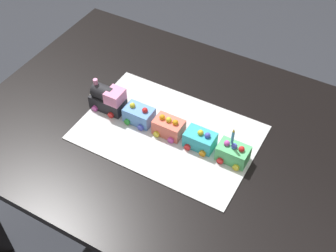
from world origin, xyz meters
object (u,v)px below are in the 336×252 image
(cake_locomotive, at_px, (108,98))
(cake_car_hopper_sky_blue, at_px, (139,115))
(cake_car_caboose_turquoise, at_px, (200,140))
(cake_car_tanker_mint_green, at_px, (233,153))
(cake_car_flatbed_coral, at_px, (169,127))
(dining_table, at_px, (174,150))
(birthday_candle, at_px, (233,136))

(cake_locomotive, height_order, cake_car_hopper_sky_blue, cake_locomotive)
(cake_car_caboose_turquoise, distance_m, cake_car_tanker_mint_green, 0.12)
(cake_car_flatbed_coral, distance_m, cake_car_tanker_mint_green, 0.24)
(dining_table, distance_m, cake_car_tanker_mint_green, 0.27)
(dining_table, relative_size, cake_car_hopper_sky_blue, 14.00)
(cake_car_caboose_turquoise, bearing_deg, dining_table, 166.93)
(dining_table, relative_size, cake_car_tanker_mint_green, 14.00)
(dining_table, distance_m, cake_car_hopper_sky_blue, 0.19)
(cake_locomotive, height_order, cake_car_tanker_mint_green, cake_locomotive)
(cake_locomotive, xyz_separation_m, cake_car_caboose_turquoise, (0.37, 0.00, -0.02))
(birthday_candle, bearing_deg, cake_car_tanker_mint_green, 0.00)
(cake_car_flatbed_coral, height_order, cake_car_caboose_turquoise, same)
(dining_table, height_order, cake_car_flatbed_coral, cake_car_flatbed_coral)
(cake_car_tanker_mint_green, distance_m, birthday_candle, 0.07)
(cake_car_hopper_sky_blue, xyz_separation_m, birthday_candle, (0.34, 0.00, 0.07))
(cake_locomotive, bearing_deg, cake_car_caboose_turquoise, 0.00)
(cake_locomotive, relative_size, cake_car_tanker_mint_green, 1.40)
(dining_table, bearing_deg, cake_locomotive, -174.39)
(cake_car_caboose_turquoise, relative_size, cake_car_tanker_mint_green, 1.00)
(cake_locomotive, xyz_separation_m, birthday_candle, (0.47, 0.00, 0.06))
(dining_table, relative_size, cake_locomotive, 10.00)
(cake_locomotive, bearing_deg, birthday_candle, 0.00)
(cake_car_caboose_turquoise, bearing_deg, cake_car_hopper_sky_blue, 180.00)
(cake_car_flatbed_coral, xyz_separation_m, cake_car_caboose_turquoise, (0.12, 0.00, -0.00))
(cake_car_hopper_sky_blue, xyz_separation_m, cake_car_tanker_mint_green, (0.35, 0.00, 0.00))
(cake_locomotive, distance_m, cake_car_tanker_mint_green, 0.48)
(cake_car_caboose_turquoise, bearing_deg, birthday_candle, 0.00)
(dining_table, bearing_deg, cake_car_caboose_turquoise, -13.07)
(cake_car_hopper_sky_blue, bearing_deg, birthday_candle, 0.00)
(dining_table, height_order, cake_car_tanker_mint_green, cake_car_tanker_mint_green)
(cake_car_flatbed_coral, distance_m, birthday_candle, 0.24)
(dining_table, height_order, cake_locomotive, cake_locomotive)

